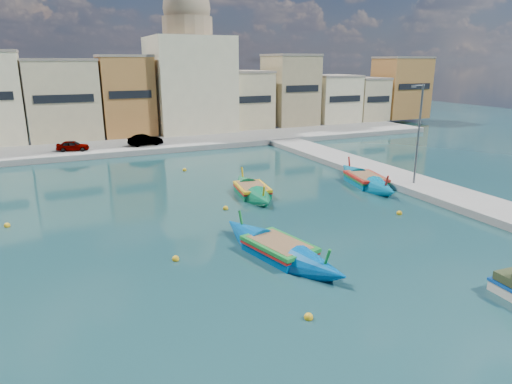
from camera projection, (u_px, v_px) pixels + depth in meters
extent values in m
plane|color=#123636|center=(234.00, 257.00, 23.26)|extent=(160.00, 160.00, 0.00)
cube|color=gray|center=(484.00, 207.00, 30.44)|extent=(4.00, 70.00, 0.50)
cube|color=gray|center=(127.00, 147.00, 51.09)|extent=(80.00, 8.00, 0.60)
cube|color=#C7B78A|center=(63.00, 100.00, 54.18)|extent=(7.88, 7.44, 8.99)
cube|color=gray|center=(58.00, 60.00, 52.89)|extent=(8.04, 7.59, 0.30)
cube|color=black|center=(64.00, 99.00, 50.76)|extent=(6.30, 0.10, 0.90)
cube|color=#BA7A3A|center=(126.00, 97.00, 56.47)|extent=(6.17, 6.13, 9.43)
cube|color=gray|center=(123.00, 56.00, 55.12)|extent=(6.29, 6.26, 0.30)
cube|color=black|center=(131.00, 95.00, 53.62)|extent=(4.93, 0.10, 0.90)
cube|color=tan|center=(184.00, 107.00, 60.65)|extent=(7.31, 7.69, 6.05)
cube|color=gray|center=(183.00, 83.00, 59.76)|extent=(7.46, 7.85, 0.30)
cube|color=black|center=(193.00, 108.00, 57.17)|extent=(5.85, 0.10, 0.90)
cube|color=#C7B78A|center=(240.00, 100.00, 63.50)|extent=(7.54, 7.30, 7.41)
cube|color=gray|center=(239.00, 72.00, 62.43)|extent=(7.69, 7.45, 0.30)
cube|color=black|center=(251.00, 100.00, 60.17)|extent=(6.03, 0.10, 0.90)
cube|color=tan|center=(290.00, 91.00, 66.23)|extent=(6.36, 6.97, 9.63)
cube|color=gray|center=(291.00, 55.00, 64.85)|extent=(6.48, 7.11, 0.30)
cube|color=black|center=(303.00, 89.00, 63.01)|extent=(5.09, 0.10, 0.90)
cube|color=beige|center=(332.00, 99.00, 69.43)|extent=(6.63, 6.70, 6.65)
cube|color=gray|center=(333.00, 76.00, 68.46)|extent=(6.76, 6.83, 0.30)
cube|color=black|center=(345.00, 99.00, 66.37)|extent=(5.30, 0.10, 0.90)
cube|color=#C7B78A|center=(363.00, 99.00, 72.30)|extent=(5.08, 7.51, 6.20)
cube|color=gray|center=(364.00, 78.00, 71.40)|extent=(5.18, 7.66, 0.30)
cube|color=black|center=(379.00, 99.00, 68.90)|extent=(4.06, 0.10, 0.90)
cube|color=#BA7A3A|center=(401.00, 88.00, 73.99)|extent=(7.79, 6.00, 9.33)
cube|color=gray|center=(403.00, 58.00, 72.65)|extent=(7.95, 6.12, 0.30)
cube|color=black|center=(415.00, 86.00, 71.19)|extent=(6.23, 0.10, 0.90)
cube|color=beige|center=(190.00, 84.00, 60.34)|extent=(10.00, 10.00, 12.00)
cylinder|color=#9E8466|center=(187.00, 27.00, 58.33)|extent=(6.40, 6.40, 2.40)
sphere|color=#9E8466|center=(187.00, 8.00, 57.73)|extent=(6.00, 6.00, 6.00)
cylinder|color=#595B60|center=(418.00, 138.00, 34.42)|extent=(0.16, 0.16, 8.00)
cylinder|color=#595B60|center=(419.00, 85.00, 33.18)|extent=(1.00, 0.10, 0.10)
cube|color=#595B60|center=(414.00, 86.00, 32.99)|extent=(0.35, 0.15, 0.18)
imported|color=#4C1919|center=(73.00, 146.00, 47.27)|extent=(3.40, 2.01, 1.08)
imported|color=#4C1919|center=(145.00, 140.00, 50.27)|extent=(3.81, 1.70, 1.21)
cube|color=#006C97|center=(366.00, 182.00, 36.80)|extent=(2.94, 4.04, 1.11)
cone|color=#006C97|center=(350.00, 172.00, 39.62)|extent=(2.88, 3.78, 2.79)
cone|color=#006C97|center=(384.00, 191.00, 33.95)|extent=(2.88, 3.78, 2.79)
cube|color=red|center=(366.00, 176.00, 36.67)|extent=(3.07, 4.26, 0.20)
cube|color=#197F33|center=(366.00, 179.00, 36.73)|extent=(3.06, 4.13, 0.11)
cube|color=olive|center=(366.00, 175.00, 36.65)|extent=(2.54, 3.65, 0.07)
cylinder|color=red|center=(349.00, 164.00, 39.70)|extent=(0.26, 0.55, 1.21)
cylinder|color=red|center=(386.00, 183.00, 33.47)|extent=(0.26, 0.55, 1.21)
cube|color=#0A7245|center=(252.00, 192.00, 33.96)|extent=(2.49, 3.38, 1.03)
cone|color=#0A7245|center=(243.00, 183.00, 36.32)|extent=(2.46, 3.19, 2.54)
cone|color=#0A7245|center=(262.00, 201.00, 31.57)|extent=(2.46, 3.19, 2.54)
cube|color=yellow|center=(252.00, 187.00, 33.84)|extent=(2.59, 3.56, 0.19)
cube|color=red|center=(252.00, 189.00, 33.89)|extent=(2.60, 3.45, 0.10)
cube|color=olive|center=(252.00, 186.00, 33.81)|extent=(2.14, 3.05, 0.06)
cylinder|color=yellow|center=(242.00, 174.00, 36.36)|extent=(0.21, 0.50, 1.12)
cylinder|color=yellow|center=(264.00, 193.00, 31.15)|extent=(0.21, 0.50, 1.12)
cube|color=#0056A3|center=(279.00, 252.00, 23.38)|extent=(2.89, 4.03, 1.07)
cone|color=#0056A3|center=(244.00, 234.00, 25.66)|extent=(2.82, 3.75, 2.71)
cone|color=#0056A3|center=(321.00, 272.00, 21.06)|extent=(2.82, 3.75, 2.71)
cube|color=#1B8B33|center=(279.00, 244.00, 23.25)|extent=(3.01, 4.24, 0.19)
cube|color=red|center=(279.00, 247.00, 23.30)|extent=(3.00, 4.11, 0.11)
cube|color=olive|center=(279.00, 242.00, 23.23)|extent=(2.50, 3.63, 0.06)
cylinder|color=#1B8B33|center=(241.00, 221.00, 25.70)|extent=(0.26, 0.53, 1.17)
cylinder|color=#1B8B33|center=(327.00, 260.00, 20.64)|extent=(0.26, 0.53, 1.17)
sphere|color=yellow|center=(176.00, 259.00, 22.85)|extent=(0.36, 0.36, 0.36)
sphere|color=yellow|center=(226.00, 208.00, 30.66)|extent=(0.36, 0.36, 0.36)
sphere|color=yellow|center=(185.00, 170.00, 41.35)|extent=(0.36, 0.36, 0.36)
sphere|color=yellow|center=(7.00, 226.00, 27.46)|extent=(0.36, 0.36, 0.36)
sphere|color=yellow|center=(399.00, 213.00, 29.67)|extent=(0.36, 0.36, 0.36)
sphere|color=yellow|center=(309.00, 317.00, 17.67)|extent=(0.36, 0.36, 0.36)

